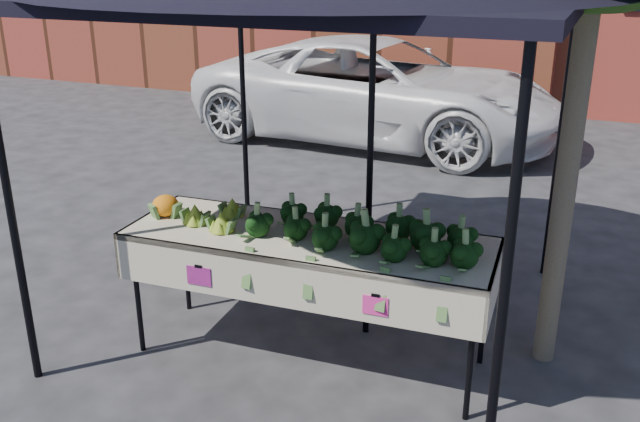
{
  "coord_description": "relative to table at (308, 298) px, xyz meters",
  "views": [
    {
      "loc": [
        1.86,
        -3.63,
        2.61
      ],
      "look_at": [
        0.2,
        0.32,
        1.0
      ],
      "focal_mm": 38.71,
      "sensor_mm": 36.0,
      "label": 1
    }
  ],
  "objects": [
    {
      "name": "cauliflower_pair",
      "position": [
        -1.05,
        -0.05,
        0.53
      ],
      "size": [
        0.18,
        0.18,
        0.16
      ],
      "primitive_type": "ellipsoid",
      "color": "orange",
      "rests_on": "table"
    },
    {
      "name": "street_tree",
      "position": [
        1.49,
        0.62,
        1.55
      ],
      "size": [
        2.03,
        2.03,
        4.01
      ],
      "primitive_type": null,
      "color": "#1E4C14",
      "rests_on": "ground"
    },
    {
      "name": "ground",
      "position": [
        -0.2,
        -0.12,
        -0.45
      ],
      "size": [
        90.0,
        90.0,
        0.0
      ],
      "primitive_type": "plane",
      "color": "#252528"
    },
    {
      "name": "broccoli_heap",
      "position": [
        0.36,
        0.03,
        0.57
      ],
      "size": [
        1.52,
        0.55,
        0.23
      ],
      "primitive_type": "ellipsoid",
      "color": "black",
      "rests_on": "table"
    },
    {
      "name": "table",
      "position": [
        0.0,
        0.0,
        0.0
      ],
      "size": [
        2.44,
        0.92,
        0.9
      ],
      "color": "beige",
      "rests_on": "ground"
    },
    {
      "name": "romanesco_cluster",
      "position": [
        -0.66,
        -0.01,
        0.54
      ],
      "size": [
        0.41,
        0.45,
        0.18
      ],
      "primitive_type": "ellipsoid",
      "color": "#A3B634",
      "rests_on": "table"
    },
    {
      "name": "canopy",
      "position": [
        -0.1,
        0.55,
        0.92
      ],
      "size": [
        3.16,
        3.16,
        2.74
      ],
      "primitive_type": null,
      "color": "black",
      "rests_on": "ground"
    }
  ]
}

